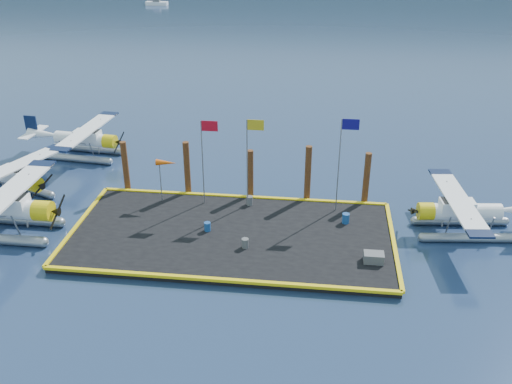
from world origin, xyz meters
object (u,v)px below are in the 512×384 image
Objects in this scene: drum_1 at (245,243)px; crate at (374,257)px; flagpole_red at (205,149)px; piling_0 at (126,168)px; flagpole_yellow at (250,150)px; seaplane_a at (3,211)px; flagpole_blue at (343,152)px; piling_4 at (366,180)px; drum_4 at (346,218)px; drum_5 at (250,200)px; piling_3 at (308,175)px; piling_2 at (250,176)px; piling_1 at (187,170)px; windsock at (166,164)px; seaplane_b at (11,179)px; seaplane_d at (462,214)px; drum_0 at (207,227)px; seaplane_c at (84,141)px.

crate is at bearing -4.92° from drum_1.
flagpole_red reaches higher than piling_0.
seaplane_a is at bearing -162.04° from flagpole_yellow.
flagpole_red is 6.84m from piling_0.
piling_4 is (1.80, 1.60, -2.69)m from flagpole_blue.
drum_5 is (-6.49, 1.74, -0.01)m from drum_4.
flagpole_red is 1.40× the size of piling_3.
drum_5 is at bearing -84.94° from piling_2.
flagpole_blue is at bearing -8.51° from piling_1.
piling_2 is (-6.63, 3.24, 1.17)m from drum_4.
seaplane_a is at bearing -161.03° from piling_3.
piling_2 reaches higher than drum_5.
piling_1 is (-4.70, 1.60, -2.41)m from flagpole_yellow.
piling_2 is (5.53, 1.60, -1.33)m from windsock.
seaplane_d is (30.78, -1.45, -0.00)m from seaplane_b.
drum_0 is 11.43m from piling_4.
flagpole_blue is (5.99, -0.00, 0.17)m from flagpole_yellow.
flagpole_red is 0.92× the size of flagpole_blue.
seaplane_d is 18.59m from piling_1.
piling_4 is at bearing 115.75° from seaplane_b.
flagpole_red is at bearing -14.46° from piling_0.
drum_4 is 0.17× the size of piling_2.
flagpole_blue reaches higher than flagpole_red.
piling_4 is (10.79, 1.60, -2.40)m from flagpole_red.
piling_0 is at bearing 168.29° from drum_4.
piling_1 reaches higher than seaplane_d.
drum_5 is at bearing 59.82° from drum_0.
seaplane_d is 14.16m from piling_2.
piling_1 is at bearing 161.21° from flagpole_yellow.
flagpole_yellow is at bearing -82.79° from piling_2.
windsock is at bearing -170.47° from piling_3.
crate is 18.79m from piling_0.
piling_3 is at bearing 67.20° from seaplane_d.
piling_0 is (-6.94, 5.27, 1.31)m from drum_0.
windsock is at bearing 138.75° from drum_1.
flagpole_yellow is at bearing 0.00° from windsock.
drum_1 is 0.15× the size of piling_0.
drum_4 is (21.45, 3.23, -0.91)m from seaplane_a.
seaplane_b is at bearing 179.75° from windsock.
crate is 0.30× the size of piling_2.
flagpole_yellow is at bearing 142.91° from crate.
crate is at bearing -28.75° from flagpole_red.
piling_4 is (1.37, 3.24, 1.27)m from drum_4.
piling_1 is (-11.13, 3.24, 1.37)m from drum_4.
drum_1 is at bearing 55.02° from seaplane_c.
piling_2 is at bearing 153.96° from drum_4.
drum_4 reaches higher than crate.
crate is 0.18× the size of flagpole_blue.
piling_1 is (1.03, 1.60, -1.13)m from windsock.
seaplane_d is at bearing -16.96° from piling_3.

